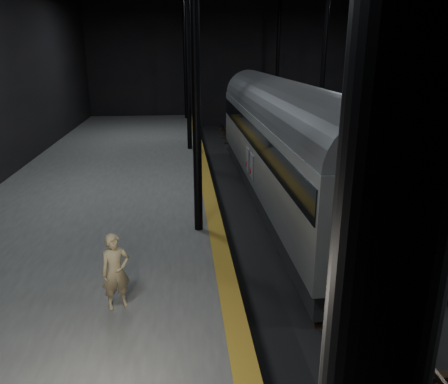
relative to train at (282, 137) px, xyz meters
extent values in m
plane|color=black|center=(0.00, -1.27, -2.88)|extent=(44.00, 44.00, 0.00)
cube|color=#4A4A48|center=(-7.50, -1.27, -2.38)|extent=(9.00, 43.80, 1.00)
cube|color=#9C6B1C|center=(-3.25, -1.27, -1.87)|extent=(0.50, 43.80, 0.01)
cube|color=#3F3328|center=(-0.72, -1.27, -2.71)|extent=(0.08, 43.00, 0.14)
cube|color=#3F3328|center=(0.72, -1.27, -2.71)|extent=(0.08, 43.00, 0.14)
cube|color=black|center=(0.00, -1.27, -2.82)|extent=(2.40, 42.00, 0.12)
cylinder|color=black|center=(-3.80, -17.27, 3.12)|extent=(0.26, 0.26, 10.00)
cylinder|color=black|center=(-3.80, -5.27, 3.12)|extent=(0.26, 0.26, 10.00)
cylinder|color=black|center=(-3.80, 6.73, 3.12)|extent=(0.26, 0.26, 10.00)
cylinder|color=black|center=(3.80, 6.73, 3.12)|extent=(0.26, 0.26, 10.00)
cylinder|color=black|center=(-3.80, 18.73, 3.12)|extent=(0.26, 0.26, 10.00)
cylinder|color=black|center=(3.80, 18.73, 3.12)|extent=(0.26, 0.26, 10.00)
cube|color=#96999D|center=(0.00, 0.00, -0.42)|extent=(2.80, 19.31, 2.90)
cube|color=black|center=(0.00, 0.00, -2.23)|extent=(2.56, 18.92, 0.82)
cube|color=black|center=(0.00, 0.00, 0.26)|extent=(2.86, 19.02, 0.87)
cylinder|color=slate|center=(0.00, 0.00, 1.03)|extent=(2.74, 19.12, 2.74)
cube|color=black|center=(0.00, -6.76, -2.59)|extent=(1.74, 2.12, 0.34)
cube|color=black|center=(0.00, 6.76, -2.59)|extent=(1.74, 2.12, 0.34)
cube|color=silver|center=(-1.43, -0.97, -1.00)|extent=(0.04, 0.72, 1.01)
cube|color=silver|center=(-1.43, 0.19, -1.00)|extent=(0.04, 0.72, 1.01)
cylinder|color=#A3141A|center=(-1.45, -0.79, -1.24)|extent=(0.03, 0.25, 0.25)
cylinder|color=#A3141A|center=(-1.45, 0.37, -1.24)|extent=(0.03, 0.25, 0.25)
imported|color=tan|center=(-5.76, -9.51, -1.02)|extent=(0.74, 0.62, 1.72)
camera|label=1|loc=(-4.25, -18.12, 3.52)|focal=35.00mm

